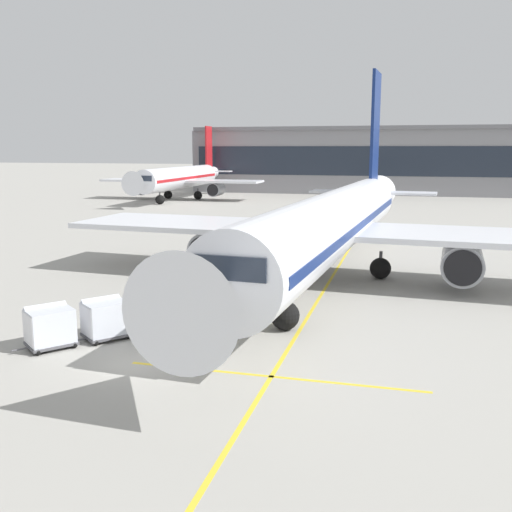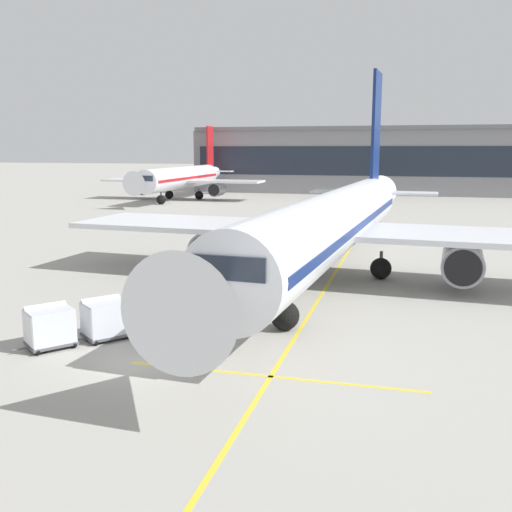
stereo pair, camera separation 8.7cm
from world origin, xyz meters
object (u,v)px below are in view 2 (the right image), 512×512
Objects in this scene: ground_crew_marshaller at (205,309)px; baggage_cart_second at (105,318)px; safety_cone_wingtip at (267,271)px; safety_cone_engine_keepout at (241,277)px; ground_crew_by_loader at (169,306)px; belt_loader at (210,303)px; distant_airplane at (182,178)px; ground_crew_wingwalker at (221,306)px; parked_airplane at (335,223)px; baggage_cart_lead at (154,309)px; ground_crew_by_carts at (145,302)px; baggage_cart_third at (49,326)px.

baggage_cart_second is at bearing -146.96° from ground_crew_marshaller.
safety_cone_engine_keepout is at bearing -113.41° from safety_cone_wingtip.
ground_crew_marshaller is (1.98, -0.11, 0.00)m from ground_crew_by_loader.
belt_loader is 8.54m from safety_cone_engine_keepout.
belt_loader is 0.13× the size of distant_airplane.
baggage_cart_second is 1.51× the size of ground_crew_wingwalker.
ground_crew_marshaller is at bearing -110.04° from parked_airplane.
baggage_cart_lead is at bearing -125.66° from ground_crew_by_loader.
safety_cone_engine_keepout is at bearing 82.89° from baggage_cart_lead.
belt_loader is at bearing 21.82° from ground_crew_by_carts.
ground_crew_marshaller is (5.79, 4.38, -0.00)m from baggage_cart_third.
ground_crew_by_carts is at bearing 171.38° from ground_crew_marshaller.
baggage_cart_lead is 0.86m from ground_crew_by_loader.
ground_crew_by_loader is (0.50, 0.70, -0.00)m from baggage_cart_lead.
baggage_cart_third is 15.37m from safety_cone_engine_keepout.
safety_cone_engine_keepout is at bearing 72.35° from baggage_cart_third.
safety_cone_engine_keepout is 0.02× the size of distant_airplane.
baggage_cart_second is 1.00× the size of baggage_cart_third.
baggage_cart_second is 4.78m from ground_crew_marshaller.
baggage_cart_third reaches higher than safety_cone_wingtip.
ground_crew_marshaller is at bearing 33.04° from baggage_cart_second.
safety_cone_engine_keepout is at bearing 95.19° from belt_loader.
safety_cone_engine_keepout is (4.66, 14.63, -0.64)m from baggage_cart_third.
distant_airplane is at bearing 110.38° from ground_crew_by_carts.
ground_crew_wingwalker is 0.05× the size of distant_airplane.
belt_loader is 2.81× the size of ground_crew_wingwalker.
ground_crew_by_carts is 2.85× the size of safety_cone_wingtip.
distant_airplane reaches higher than safety_cone_engine_keepout.
baggage_cart_second is 75.96m from distant_airplane.
parked_airplane is at bearing 24.15° from safety_cone_engine_keepout.
distant_airplane is at bearing 113.00° from belt_loader.
ground_crew_by_loader is (-1.62, -1.65, 0.16)m from belt_loader.
baggage_cart_lead reaches higher than safety_cone_engine_keepout.
belt_loader is 2.32m from ground_crew_by_loader.
distant_airplane reaches higher than ground_crew_by_carts.
ground_crew_by_loader and ground_crew_marshaller have the same top height.
ground_crew_wingwalker is at bearing 14.69° from ground_crew_by_loader.
baggage_cart_second is 0.07× the size of distant_airplane.
ground_crew_wingwalker is (6.35, 5.16, -0.00)m from baggage_cart_third.
belt_loader is at bearing -91.96° from safety_cone_wingtip.
baggage_cart_second is 1.51× the size of ground_crew_marshaller.
baggage_cart_third is (-5.43, -6.15, 0.16)m from belt_loader.
baggage_cart_lead is 10.94m from safety_cone_engine_keepout.
distant_airplane is at bearing 120.88° from parked_airplane.
baggage_cart_lead is at bearing -69.21° from distant_airplane.
ground_crew_marshaller is 2.85× the size of safety_cone_wingtip.
baggage_cart_third reaches higher than ground_crew_marshaller.
ground_crew_by_loader reaches higher than safety_cone_engine_keepout.
ground_crew_marshaller is (-4.69, -12.87, -2.86)m from parked_airplane.
ground_crew_by_carts is at bearing -123.46° from parked_airplane.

